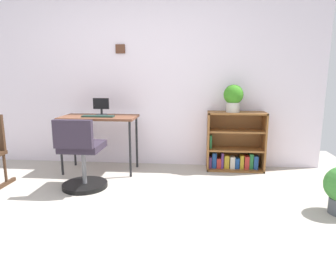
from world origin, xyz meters
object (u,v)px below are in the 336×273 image
(desk, at_px, (99,121))
(keyboard, at_px, (98,116))
(office_chair, at_px, (82,158))
(bookshelf_low, at_px, (235,145))
(potted_plant_on_shelf, at_px, (233,97))
(monitor, at_px, (101,107))

(desk, bearing_deg, keyboard, -80.83)
(keyboard, height_order, office_chair, office_chair)
(desk, height_order, bookshelf_low, bookshelf_low)
(potted_plant_on_shelf, bearing_deg, keyboard, -170.85)
(keyboard, bearing_deg, bookshelf_low, 10.50)
(desk, relative_size, bookshelf_low, 1.23)
(desk, height_order, office_chair, office_chair)
(monitor, bearing_deg, bookshelf_low, 5.07)
(keyboard, xyz_separation_m, potted_plant_on_shelf, (1.76, 0.28, 0.24))
(keyboard, xyz_separation_m, office_chair, (-0.01, -0.60, -0.40))
(potted_plant_on_shelf, bearing_deg, monitor, -176.48)
(monitor, relative_size, keyboard, 0.56)
(desk, height_order, keyboard, keyboard)
(monitor, distance_m, potted_plant_on_shelf, 1.78)
(office_chair, distance_m, bookshelf_low, 2.05)
(monitor, distance_m, keyboard, 0.20)
(office_chair, height_order, potted_plant_on_shelf, potted_plant_on_shelf)
(keyboard, xyz_separation_m, bookshelf_low, (1.81, 0.34, -0.42))
(desk, xyz_separation_m, bookshelf_low, (1.82, 0.25, -0.34))
(bookshelf_low, bearing_deg, office_chair, -152.75)
(monitor, xyz_separation_m, office_chair, (-0.00, -0.78, -0.50))
(monitor, xyz_separation_m, keyboard, (0.01, -0.17, -0.10))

